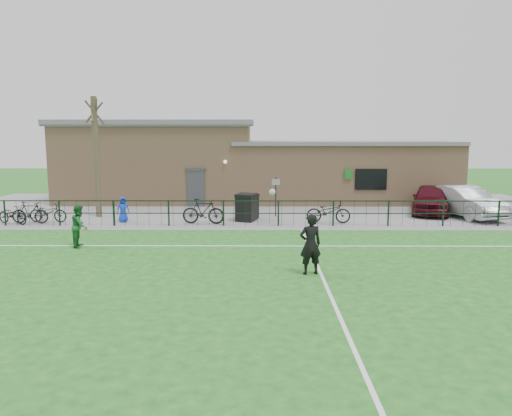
{
  "coord_description": "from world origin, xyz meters",
  "views": [
    {
      "loc": [
        0.12,
        -14.39,
        4.25
      ],
      "look_at": [
        0.0,
        5.0,
        1.3
      ],
      "focal_mm": 35.0,
      "sensor_mm": 36.0,
      "label": 1
    }
  ],
  "objects_px": {
    "car_silver": "(465,202)",
    "ball_ground": "(85,228)",
    "wheelie_bin_right": "(249,208)",
    "bicycle_b": "(30,213)",
    "bare_tree": "(96,158)",
    "outfield_player": "(80,226)",
    "wheelie_bin_left": "(246,208)",
    "bicycle_c": "(48,212)",
    "spectator_child": "(123,209)",
    "bicycle_e": "(328,212)",
    "sign_post": "(276,197)",
    "bicycle_a": "(13,214)",
    "bicycle_d": "(203,211)",
    "car_maroon": "(431,199)"
  },
  "relations": [
    {
      "from": "car_silver",
      "to": "bicycle_a",
      "type": "xyz_separation_m",
      "value": [
        -21.84,
        -2.16,
        -0.33
      ]
    },
    {
      "from": "car_silver",
      "to": "spectator_child",
      "type": "relative_size",
      "value": 3.87
    },
    {
      "from": "ball_ground",
      "to": "spectator_child",
      "type": "bearing_deg",
      "value": 57.2
    },
    {
      "from": "bicycle_b",
      "to": "ball_ground",
      "type": "bearing_deg",
      "value": -114.47
    },
    {
      "from": "wheelie_bin_right",
      "to": "outfield_player",
      "type": "height_order",
      "value": "outfield_player"
    },
    {
      "from": "bicycle_c",
      "to": "spectator_child",
      "type": "height_order",
      "value": "spectator_child"
    },
    {
      "from": "wheelie_bin_right",
      "to": "spectator_child",
      "type": "relative_size",
      "value": 0.93
    },
    {
      "from": "bicycle_d",
      "to": "bicycle_e",
      "type": "bearing_deg",
      "value": -81.65
    },
    {
      "from": "bicycle_b",
      "to": "bicycle_d",
      "type": "xyz_separation_m",
      "value": [
        8.11,
        -0.02,
        0.08
      ]
    },
    {
      "from": "wheelie_bin_left",
      "to": "bicycle_c",
      "type": "relative_size",
      "value": 0.68
    },
    {
      "from": "wheelie_bin_left",
      "to": "bicycle_e",
      "type": "height_order",
      "value": "wheelie_bin_left"
    },
    {
      "from": "sign_post",
      "to": "ball_ground",
      "type": "distance_m",
      "value": 9.23
    },
    {
      "from": "sign_post",
      "to": "bicycle_e",
      "type": "relative_size",
      "value": 0.98
    },
    {
      "from": "bicycle_a",
      "to": "ball_ground",
      "type": "height_order",
      "value": "bicycle_a"
    },
    {
      "from": "sign_post",
      "to": "car_silver",
      "type": "xyz_separation_m",
      "value": [
        9.53,
        -0.0,
        -0.22
      ]
    },
    {
      "from": "sign_post",
      "to": "bicycle_e",
      "type": "xyz_separation_m",
      "value": [
        2.42,
        -1.8,
        -0.46
      ]
    },
    {
      "from": "car_maroon",
      "to": "ball_ground",
      "type": "bearing_deg",
      "value": -145.63
    },
    {
      "from": "bicycle_e",
      "to": "wheelie_bin_right",
      "type": "bearing_deg",
      "value": 79.28
    },
    {
      "from": "car_silver",
      "to": "ball_ground",
      "type": "bearing_deg",
      "value": 175.19
    },
    {
      "from": "wheelie_bin_right",
      "to": "spectator_child",
      "type": "bearing_deg",
      "value": -151.0
    },
    {
      "from": "car_maroon",
      "to": "outfield_player",
      "type": "height_order",
      "value": "outfield_player"
    },
    {
      "from": "sign_post",
      "to": "outfield_player",
      "type": "height_order",
      "value": "sign_post"
    },
    {
      "from": "bicycle_e",
      "to": "sign_post",
      "type": "bearing_deg",
      "value": 58.63
    },
    {
      "from": "spectator_child",
      "to": "sign_post",
      "type": "bearing_deg",
      "value": -9.09
    },
    {
      "from": "wheelie_bin_left",
      "to": "ball_ground",
      "type": "relative_size",
      "value": 6.25
    },
    {
      "from": "sign_post",
      "to": "outfield_player",
      "type": "relative_size",
      "value": 1.26
    },
    {
      "from": "wheelie_bin_left",
      "to": "spectator_child",
      "type": "xyz_separation_m",
      "value": [
        -5.84,
        -0.36,
        -0.01
      ]
    },
    {
      "from": "bicycle_a",
      "to": "bicycle_e",
      "type": "relative_size",
      "value": 0.84
    },
    {
      "from": "ball_ground",
      "to": "bicycle_c",
      "type": "bearing_deg",
      "value": 142.63
    },
    {
      "from": "bicycle_d",
      "to": "wheelie_bin_left",
      "type": "bearing_deg",
      "value": -62.82
    },
    {
      "from": "bicycle_d",
      "to": "sign_post",
      "type": "bearing_deg",
      "value": -53.27
    },
    {
      "from": "wheelie_bin_right",
      "to": "bicycle_b",
      "type": "bearing_deg",
      "value": -152.46
    },
    {
      "from": "bare_tree",
      "to": "car_silver",
      "type": "relative_size",
      "value": 1.27
    },
    {
      "from": "bicycle_c",
      "to": "bicycle_e",
      "type": "height_order",
      "value": "bicycle_e"
    },
    {
      "from": "bicycle_c",
      "to": "wheelie_bin_right",
      "type": "bearing_deg",
      "value": -80.44
    },
    {
      "from": "bicycle_c",
      "to": "bicycle_e",
      "type": "xyz_separation_m",
      "value": [
        13.28,
        -0.12,
        0.06
      ]
    },
    {
      "from": "car_silver",
      "to": "bicycle_a",
      "type": "bearing_deg",
      "value": 169.88
    },
    {
      "from": "car_silver",
      "to": "spectator_child",
      "type": "height_order",
      "value": "car_silver"
    },
    {
      "from": "spectator_child",
      "to": "bicycle_b",
      "type": "bearing_deg",
      "value": 163.48
    },
    {
      "from": "car_silver",
      "to": "bicycle_c",
      "type": "height_order",
      "value": "car_silver"
    },
    {
      "from": "sign_post",
      "to": "spectator_child",
      "type": "xyz_separation_m",
      "value": [
        -7.3,
        -1.65,
        -0.39
      ]
    },
    {
      "from": "bicycle_a",
      "to": "bicycle_c",
      "type": "distance_m",
      "value": 1.52
    },
    {
      "from": "spectator_child",
      "to": "ball_ground",
      "type": "distance_m",
      "value": 2.26
    },
    {
      "from": "spectator_child",
      "to": "car_silver",
      "type": "bearing_deg",
      "value": -16.25
    },
    {
      "from": "bicycle_e",
      "to": "spectator_child",
      "type": "relative_size",
      "value": 1.68
    },
    {
      "from": "bicycle_d",
      "to": "outfield_player",
      "type": "xyz_separation_m",
      "value": [
        -4.11,
        -4.62,
        0.18
      ]
    },
    {
      "from": "wheelie_bin_right",
      "to": "bicycle_b",
      "type": "xyz_separation_m",
      "value": [
        -10.22,
        -1.32,
        -0.05
      ]
    },
    {
      "from": "bicycle_d",
      "to": "ball_ground",
      "type": "xyz_separation_m",
      "value": [
        -5.04,
        -1.43,
        -0.51
      ]
    },
    {
      "from": "wheelie_bin_right",
      "to": "bicycle_a",
      "type": "relative_size",
      "value": 0.66
    },
    {
      "from": "bare_tree",
      "to": "outfield_player",
      "type": "height_order",
      "value": "bare_tree"
    }
  ]
}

